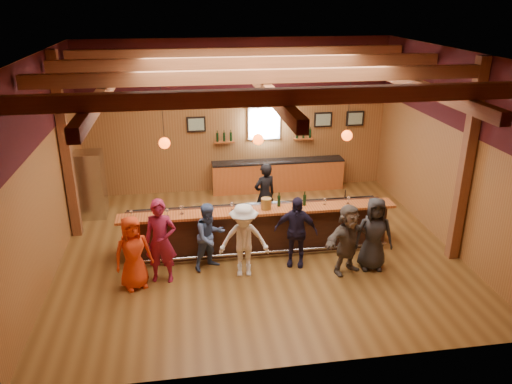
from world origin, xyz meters
TOP-DOWN VIEW (x-y plane):
  - room at (0.00, 0.06)m, footprint 9.04×9.00m
  - bar_counter at (0.02, 0.15)m, footprint 6.30×1.07m
  - back_bar_cabinet at (1.20, 3.72)m, footprint 4.00×0.52m
  - window at (0.80, 3.95)m, footprint 0.95×0.09m
  - framed_pictures at (1.67, 3.94)m, footprint 5.35×0.05m
  - wine_shelves at (0.80, 3.88)m, footprint 3.00×0.18m
  - pendant_lights at (0.00, 0.00)m, footprint 4.24×0.24m
  - stainless_fridge at (-4.10, 2.60)m, footprint 0.70×0.70m
  - customer_orange at (-2.73, -1.18)m, footprint 0.90×0.75m
  - customer_redvest at (-2.18, -1.01)m, footprint 0.73×0.54m
  - customer_denim at (-1.15, -0.65)m, footprint 0.92×0.86m
  - customer_white at (-0.46, -1.05)m, footprint 1.12×0.72m
  - customer_navy at (0.71, -0.79)m, footprint 1.03×0.67m
  - customer_brown at (1.74, -1.26)m, footprint 1.52×1.02m
  - customer_dark at (2.34, -1.19)m, footprint 0.88×0.66m
  - bartender at (0.38, 1.31)m, footprint 0.72×0.60m
  - ice_bucket at (0.16, -0.16)m, footprint 0.24×0.24m
  - bottle_a at (0.48, -0.04)m, footprint 0.07×0.07m
  - bottle_b at (1.07, -0.08)m, footprint 0.07×0.07m
  - glass_a at (-2.81, -0.20)m, footprint 0.08×0.08m
  - glass_b at (-2.03, -0.20)m, footprint 0.08×0.08m
  - glass_c at (-1.72, -0.14)m, footprint 0.09×0.09m
  - glass_d at (-1.21, -0.27)m, footprint 0.08×0.08m
  - glass_e at (-0.61, -0.10)m, footprint 0.09×0.09m
  - glass_f at (0.79, -0.27)m, footprint 0.09×0.09m
  - glass_g at (1.54, -0.10)m, footprint 0.07×0.07m
  - glass_h at (2.10, -0.13)m, footprint 0.08×0.08m

SIDE VIEW (x-z plane):
  - back_bar_cabinet at x=1.20m, z-range 0.00..0.95m
  - bar_counter at x=0.02m, z-range -0.03..1.08m
  - customer_denim at x=-1.15m, z-range 0.00..1.52m
  - customer_brown at x=1.74m, z-range 0.00..1.57m
  - customer_orange at x=-2.73m, z-range 0.00..1.57m
  - customer_navy at x=0.71m, z-range 0.00..1.62m
  - customer_white at x=-0.46m, z-range 0.00..1.64m
  - customer_dark at x=2.34m, z-range 0.00..1.65m
  - bartender at x=0.38m, z-range 0.00..1.68m
  - stainless_fridge at x=-4.10m, z-range 0.00..1.80m
  - customer_redvest at x=-2.18m, z-range 0.00..1.82m
  - glass_g at x=1.54m, z-range 1.14..1.31m
  - glass_d at x=-1.21m, z-range 1.15..1.32m
  - glass_h at x=2.10m, z-range 1.15..1.33m
  - glass_b at x=-2.03m, z-range 1.15..1.33m
  - ice_bucket at x=0.16m, z-range 1.11..1.37m
  - bottle_a at x=0.48m, z-range 1.07..1.41m
  - bottle_b at x=1.07m, z-range 1.07..1.41m
  - glass_a at x=-2.81m, z-range 1.15..1.34m
  - glass_c at x=-1.72m, z-range 1.15..1.35m
  - glass_e at x=-0.61m, z-range 1.15..1.35m
  - glass_f at x=0.79m, z-range 1.15..1.35m
  - wine_shelves at x=0.80m, z-range 1.47..1.77m
  - window at x=0.80m, z-range 1.57..2.52m
  - framed_pictures at x=1.67m, z-range 1.88..2.33m
  - pendant_lights at x=0.00m, z-range 2.02..3.39m
  - room at x=0.00m, z-range 0.95..5.47m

